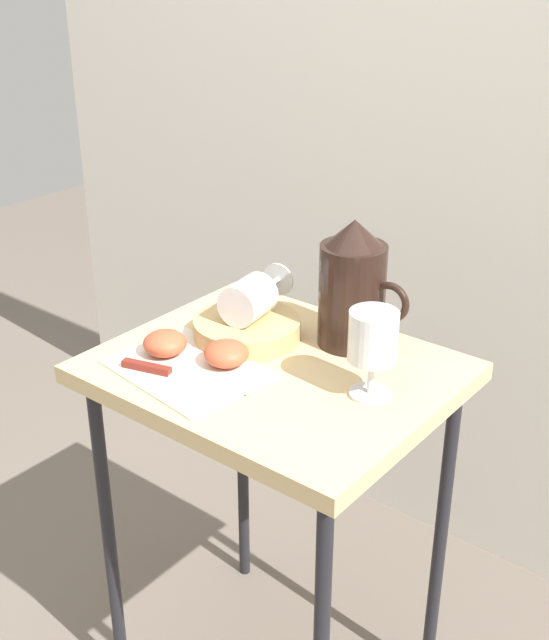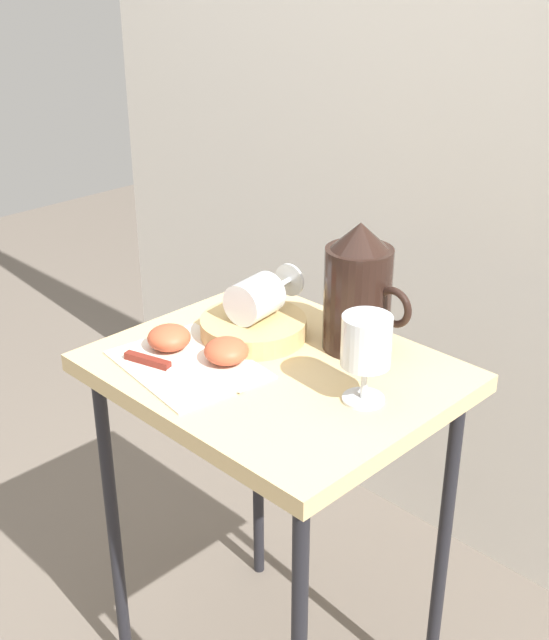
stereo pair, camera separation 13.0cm
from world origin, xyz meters
TOP-DOWN VIEW (x-y plane):
  - curtain_drape at (0.00, 0.61)m, footprint 2.40×0.03m
  - table at (0.00, 0.00)m, footprint 0.55×0.45m
  - linen_napkin at (-0.10, -0.10)m, footprint 0.26×0.21m
  - basket_tray at (-0.10, 0.05)m, footprint 0.18×0.18m
  - pitcher at (0.05, 0.14)m, footprint 0.16×0.11m
  - wine_glass_upright at (0.17, 0.02)m, footprint 0.07×0.07m
  - wine_glass_tipped_near at (-0.10, 0.05)m, footprint 0.09×0.15m
  - apple_half_left at (-0.16, -0.09)m, footprint 0.07×0.07m
  - apple_half_right at (-0.06, -0.05)m, footprint 0.07×0.07m
  - knife at (-0.11, -0.14)m, footprint 0.22×0.08m

SIDE VIEW (x-z plane):
  - table at x=0.00m, z-range 0.28..0.98m
  - linen_napkin at x=-0.10m, z-range 0.70..0.71m
  - knife at x=-0.11m, z-range 0.70..0.72m
  - basket_tray at x=-0.10m, z-range 0.70..0.74m
  - apple_half_left at x=-0.16m, z-range 0.71..0.75m
  - apple_half_right at x=-0.06m, z-range 0.71..0.75m
  - wine_glass_tipped_near at x=-0.10m, z-range 0.74..0.81m
  - pitcher at x=0.05m, z-range 0.68..0.90m
  - wine_glass_upright at x=0.17m, z-range 0.72..0.86m
  - curtain_drape at x=0.00m, z-range 0.00..1.94m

